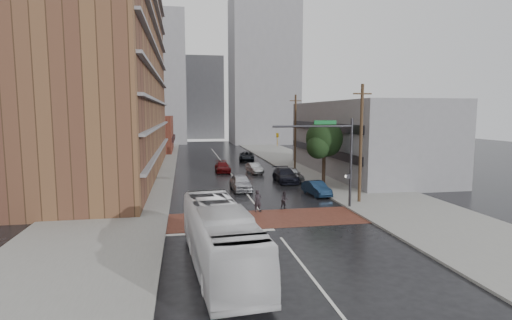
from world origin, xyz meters
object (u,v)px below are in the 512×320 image
object	(u,v)px
car_parked_near	(316,188)
car_parked_far	(291,174)
car_parked_mid	(285,175)
car_travel_a	(241,183)
car_travel_b	(254,168)
transit_bus	(220,237)
pedestrian_a	(258,201)
car_travel_c	(223,167)
pedestrian_b	(285,200)
suv_travel	(247,156)

from	to	relation	value
car_parked_near	car_parked_far	world-z (taller)	car_parked_far
car_parked_near	car_parked_mid	xyz separation A→B (m)	(-1.09, 7.41, 0.11)
car_travel_a	car_travel_b	xyz separation A→B (m)	(3.30, 10.85, -0.15)
transit_bus	car_travel_a	bearing A→B (deg)	74.37
pedestrian_a	car_travel_c	size ratio (longest dim) A/B	0.39
pedestrian_a	pedestrian_b	size ratio (longest dim) A/B	1.16
car_travel_b	car_parked_far	size ratio (longest dim) A/B	0.89
transit_bus	car_parked_near	size ratio (longest dim) A/B	2.81
suv_travel	car_travel_a	bearing A→B (deg)	-91.47
car_travel_c	car_parked_far	distance (m)	10.70
car_travel_b	car_parked_near	size ratio (longest dim) A/B	0.98
transit_bus	pedestrian_a	size ratio (longest dim) A/B	6.44
car_travel_b	suv_travel	bearing A→B (deg)	78.37
car_travel_a	car_parked_near	size ratio (longest dim) A/B	1.17
transit_bus	car_parked_mid	bearing A→B (deg)	63.56
pedestrian_b	car_parked_far	xyz separation A→B (m)	(4.08, 13.00, 0.01)
pedestrian_a	car_travel_b	xyz separation A→B (m)	(3.21, 19.67, -0.22)
transit_bus	car_parked_mid	xyz separation A→B (m)	(9.29, 23.27, -0.79)
pedestrian_b	car_parked_near	world-z (taller)	pedestrian_b
car_parked_near	car_parked_mid	size ratio (longest dim) A/B	0.76
car_parked_far	car_travel_c	bearing A→B (deg)	124.51
car_travel_c	car_parked_far	xyz separation A→B (m)	(7.01, -8.08, 0.11)
car_parked_far	pedestrian_b	bearing A→B (deg)	-113.88
transit_bus	car_travel_a	xyz separation A→B (m)	(3.75, 19.36, -0.76)
car_travel_a	car_travel_c	bearing A→B (deg)	91.38
car_travel_c	car_parked_far	world-z (taller)	car_parked_far
car_travel_b	car_parked_near	world-z (taller)	car_parked_near
pedestrian_b	car_parked_near	xyz separation A→B (m)	(4.27, 4.79, -0.09)
pedestrian_a	car_parked_mid	bearing A→B (deg)	53.34
suv_travel	car_parked_near	world-z (taller)	suv_travel
car_parked_far	car_parked_near	bearing A→B (deg)	-95.16
pedestrian_b	car_travel_a	distance (m)	8.63
car_travel_a	car_parked_near	world-z (taller)	car_travel_a
pedestrian_a	suv_travel	xyz separation A→B (m)	(4.29, 32.87, -0.15)
car_travel_b	car_parked_mid	size ratio (longest dim) A/B	0.75
transit_bus	pedestrian_b	xyz separation A→B (m)	(6.12, 11.06, -0.81)
transit_bus	car_parked_near	distance (m)	18.97
car_travel_a	car_parked_near	distance (m)	7.50
car_travel_c	car_parked_far	bearing A→B (deg)	-49.52
car_travel_a	pedestrian_b	bearing A→B (deg)	-75.25
pedestrian_b	suv_travel	bearing A→B (deg)	68.77
transit_bus	pedestrian_a	xyz separation A→B (m)	(3.84, 10.54, -0.69)
car_travel_b	suv_travel	size ratio (longest dim) A/B	0.76
pedestrian_b	car_travel_b	world-z (taller)	pedestrian_b
car_travel_b	car_parked_far	distance (m)	6.91
pedestrian_b	car_travel_c	bearing A→B (deg)	80.24
car_travel_c	suv_travel	bearing A→B (deg)	65.85
pedestrian_a	pedestrian_b	bearing A→B (deg)	-0.51
transit_bus	suv_travel	size ratio (longest dim) A/B	2.17
transit_bus	car_parked_near	world-z (taller)	transit_bus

